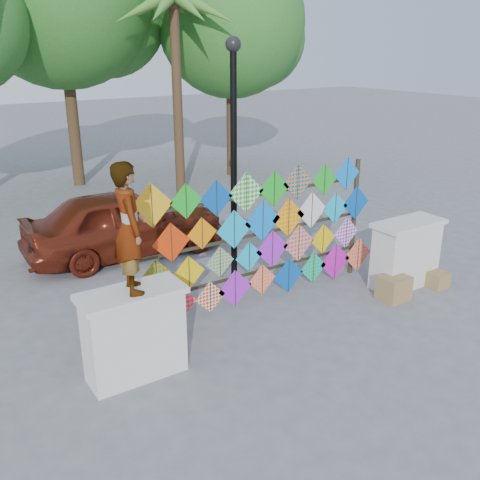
# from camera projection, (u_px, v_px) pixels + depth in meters

# --- Properties ---
(ground) EXTENTS (80.00, 80.00, 0.00)m
(ground) POSITION_uv_depth(u_px,v_px,m) (283.00, 318.00, 8.95)
(ground) COLOR gray
(ground) RESTS_ON ground
(parapet_left) EXTENTS (1.40, 0.65, 1.28)m
(parapet_left) POSITION_uv_depth(u_px,v_px,m) (134.00, 333.00, 7.18)
(parapet_left) COLOR silver
(parapet_left) RESTS_ON ground
(parapet_right) EXTENTS (1.40, 0.65, 1.28)m
(parapet_right) POSITION_uv_depth(u_px,v_px,m) (406.00, 253.00, 9.96)
(parapet_right) COLOR silver
(parapet_right) RESTS_ON ground
(kite_rack) EXTENTS (4.99, 0.24, 2.43)m
(kite_rack) POSITION_uv_depth(u_px,v_px,m) (265.00, 236.00, 9.18)
(kite_rack) COLOR #2C2618
(kite_rack) RESTS_ON ground
(tree_east) EXTENTS (5.40, 4.80, 7.42)m
(tree_east) POSITION_uv_depth(u_px,v_px,m) (233.00, 24.00, 17.37)
(tree_east) COLOR #4E3B21
(tree_east) RESTS_ON ground
(palm_tree) EXTENTS (3.62, 3.62, 5.83)m
(palm_tree) POSITION_uv_depth(u_px,v_px,m) (174.00, 21.00, 14.69)
(palm_tree) COLOR #4E3B21
(palm_tree) RESTS_ON ground
(vendor_woman) EXTENTS (0.51, 0.69, 1.71)m
(vendor_woman) POSITION_uv_depth(u_px,v_px,m) (129.00, 228.00, 6.70)
(vendor_woman) COLOR #99999E
(vendor_woman) RESTS_ON parapet_left
(sedan) EXTENTS (4.30, 1.82, 1.45)m
(sedan) POSITION_uv_depth(u_px,v_px,m) (125.00, 222.00, 11.47)
(sedan) COLOR #5E1D10
(sedan) RESTS_ON ground
(lamppost) EXTENTS (0.28, 0.28, 4.46)m
(lamppost) POSITION_uv_depth(u_px,v_px,m) (234.00, 139.00, 9.76)
(lamppost) COLOR black
(lamppost) RESTS_ON ground
(cardboard_box_near) EXTENTS (0.50, 0.44, 0.44)m
(cardboard_box_near) POSITION_uv_depth(u_px,v_px,m) (394.00, 288.00, 9.55)
(cardboard_box_near) COLOR olive
(cardboard_box_near) RESTS_ON ground
(cardboard_box_far) EXTENTS (0.36, 0.33, 0.30)m
(cardboard_box_far) POSITION_uv_depth(u_px,v_px,m) (437.00, 280.00, 10.05)
(cardboard_box_far) COLOR olive
(cardboard_box_far) RESTS_ON ground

